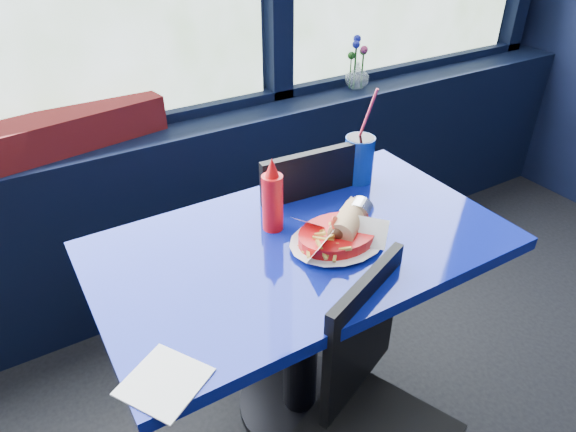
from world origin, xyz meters
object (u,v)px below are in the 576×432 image
object	(u,v)px
flower_vase	(357,73)
food_basket	(339,233)
planter_box	(75,129)
ketchup_bottle	(273,198)
chair_near_front	(368,401)
near_table	(301,288)
chair_near_back	(294,233)
soda_cup	(359,158)

from	to	relation	value
flower_vase	food_basket	size ratio (longest dim) A/B	0.85
flower_vase	food_basket	distance (m)	1.22
planter_box	ketchup_bottle	distance (m)	0.88
ketchup_bottle	chair_near_front	bearing A→B (deg)	-88.72
near_table	ketchup_bottle	world-z (taller)	ketchup_bottle
ketchup_bottle	chair_near_back	bearing A→B (deg)	45.91
near_table	ketchup_bottle	xyz separation A→B (m)	(-0.04, 0.10, 0.29)
chair_near_front	flower_vase	world-z (taller)	flower_vase
chair_near_front	ketchup_bottle	bearing A→B (deg)	69.04
chair_near_front	food_basket	xyz separation A→B (m)	(0.11, 0.32, 0.32)
near_table	soda_cup	xyz separation A→B (m)	(0.36, 0.21, 0.27)
chair_near_back	chair_near_front	bearing A→B (deg)	77.87
chair_near_front	food_basket	world-z (taller)	food_basket
chair_near_front	ketchup_bottle	world-z (taller)	ketchup_bottle
near_table	ketchup_bottle	size ratio (longest dim) A/B	5.09
chair_near_back	flower_vase	world-z (taller)	flower_vase
soda_cup	near_table	bearing A→B (deg)	-150.08
soda_cup	chair_near_front	bearing A→B (deg)	-123.65
near_table	food_basket	bearing A→B (deg)	-38.40
chair_near_front	planter_box	bearing A→B (deg)	85.15
ketchup_bottle	soda_cup	distance (m)	0.42
food_basket	ketchup_bottle	size ratio (longest dim) A/B	1.23
near_table	ketchup_bottle	distance (m)	0.31
near_table	planter_box	distance (m)	1.04
food_basket	soda_cup	distance (m)	0.40
ketchup_bottle	soda_cup	world-z (taller)	soda_cup
planter_box	food_basket	bearing A→B (deg)	-71.67
flower_vase	ketchup_bottle	xyz separation A→B (m)	(-0.90, -0.77, -0.02)
planter_box	near_table	bearing A→B (deg)	-74.12
chair_near_back	food_basket	distance (m)	0.48
chair_near_front	food_basket	bearing A→B (deg)	47.98
chair_near_front	soda_cup	size ratio (longest dim) A/B	2.39
flower_vase	chair_near_front	bearing A→B (deg)	-125.43
flower_vase	ketchup_bottle	bearing A→B (deg)	-139.56
near_table	chair_near_back	size ratio (longest dim) A/B	1.32
flower_vase	chair_near_back	bearing A→B (deg)	-141.47
flower_vase	ketchup_bottle	world-z (taller)	flower_vase
chair_near_back	food_basket	bearing A→B (deg)	80.98
chair_near_back	soda_cup	world-z (taller)	soda_cup
planter_box	flower_vase	size ratio (longest dim) A/B	2.72
food_basket	ketchup_bottle	bearing A→B (deg)	115.79
chair_near_front	planter_box	world-z (taller)	planter_box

